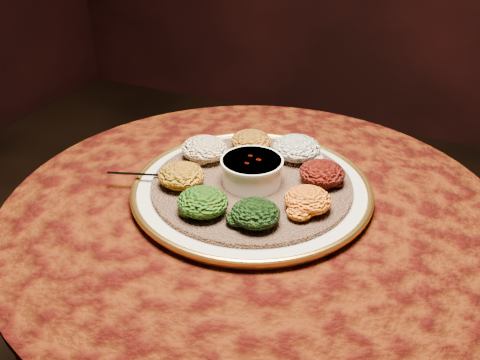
% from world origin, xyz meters
% --- Properties ---
extents(table, '(0.96, 0.96, 0.73)m').
position_xyz_m(table, '(0.00, 0.00, 0.55)').
color(table, black).
rests_on(table, ground).
extents(platter, '(0.54, 0.54, 0.02)m').
position_xyz_m(platter, '(-0.02, 0.04, 0.75)').
color(platter, beige).
rests_on(platter, table).
extents(injera, '(0.50, 0.50, 0.01)m').
position_xyz_m(injera, '(-0.02, 0.04, 0.76)').
color(injera, '#885A44').
rests_on(injera, platter).
extents(stew_bowl, '(0.12, 0.12, 0.05)m').
position_xyz_m(stew_bowl, '(-0.02, 0.04, 0.79)').
color(stew_bowl, white).
rests_on(stew_bowl, injera).
extents(spoon, '(0.14, 0.06, 0.01)m').
position_xyz_m(spoon, '(-0.19, -0.02, 0.77)').
color(spoon, silver).
rests_on(spoon, injera).
extents(portion_ayib, '(0.10, 0.09, 0.05)m').
position_xyz_m(portion_ayib, '(0.03, 0.16, 0.79)').
color(portion_ayib, white).
rests_on(portion_ayib, injera).
extents(portion_kitfo, '(0.09, 0.08, 0.04)m').
position_xyz_m(portion_kitfo, '(0.10, 0.09, 0.78)').
color(portion_kitfo, black).
rests_on(portion_kitfo, injera).
extents(portion_tikil, '(0.09, 0.08, 0.04)m').
position_xyz_m(portion_tikil, '(0.11, -0.01, 0.78)').
color(portion_tikil, '#C18510').
rests_on(portion_tikil, injera).
extents(portion_gomen, '(0.09, 0.08, 0.04)m').
position_xyz_m(portion_gomen, '(0.04, -0.09, 0.78)').
color(portion_gomen, black).
rests_on(portion_gomen, injera).
extents(portion_mixveg, '(0.09, 0.09, 0.04)m').
position_xyz_m(portion_mixveg, '(-0.06, -0.09, 0.78)').
color(portion_mixveg, '#8B3508').
rests_on(portion_mixveg, injera).
extents(portion_kik, '(0.09, 0.09, 0.04)m').
position_xyz_m(portion_kik, '(-0.14, -0.03, 0.78)').
color(portion_kik, '#B96710').
rests_on(portion_kik, injera).
extents(portion_timatim, '(0.10, 0.09, 0.05)m').
position_xyz_m(portion_timatim, '(-0.15, 0.08, 0.79)').
color(portion_timatim, maroon).
rests_on(portion_timatim, injera).
extents(portion_shiro, '(0.09, 0.08, 0.04)m').
position_xyz_m(portion_shiro, '(-0.08, 0.16, 0.78)').
color(portion_shiro, '#9B5612').
rests_on(portion_shiro, injera).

